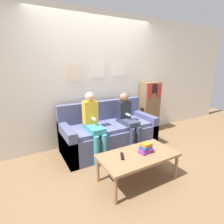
{
  "coord_description": "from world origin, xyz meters",
  "views": [
    {
      "loc": [
        -1.49,
        -2.28,
        1.62
      ],
      "look_at": [
        0.0,
        0.38,
        0.77
      ],
      "focal_mm": 28.0,
      "sensor_mm": 36.0,
      "label": 1
    }
  ],
  "objects": [
    {
      "name": "ground_plane",
      "position": [
        0.0,
        0.0,
        0.0
      ],
      "size": [
        10.0,
        10.0,
        0.0
      ],
      "primitive_type": "plane",
      "color": "brown"
    },
    {
      "name": "wall_back",
      "position": [
        -0.0,
        1.0,
        1.3
      ],
      "size": [
        8.0,
        0.07,
        2.6
      ],
      "color": "silver",
      "rests_on": "ground_plane"
    },
    {
      "name": "couch",
      "position": [
        0.0,
        0.51,
        0.31
      ],
      "size": [
        1.79,
        0.79,
        0.9
      ],
      "color": "#4C5175",
      "rests_on": "ground_plane"
    },
    {
      "name": "coffee_table",
      "position": [
        -0.11,
        -0.56,
        0.36
      ],
      "size": [
        1.09,
        0.57,
        0.4
      ],
      "color": "#8E6642",
      "rests_on": "ground_plane"
    },
    {
      "name": "person_left",
      "position": [
        -0.4,
        0.32,
        0.65
      ],
      "size": [
        0.24,
        0.55,
        1.16
      ],
      "color": "teal",
      "rests_on": "ground_plane"
    },
    {
      "name": "person_right",
      "position": [
        0.3,
        0.31,
        0.62
      ],
      "size": [
        0.24,
        0.55,
        1.09
      ],
      "color": "#33384C",
      "rests_on": "ground_plane"
    },
    {
      "name": "tv_remote",
      "position": [
        -0.34,
        -0.51,
        0.42
      ],
      "size": [
        0.11,
        0.17,
        0.02
      ],
      "rotation": [
        0.0,
        0.0,
        -0.48
      ],
      "color": "black",
      "rests_on": "coffee_table"
    },
    {
      "name": "book_stack",
      "position": [
        0.02,
        -0.57,
        0.47
      ],
      "size": [
        0.21,
        0.15,
        0.15
      ],
      "color": "#7A3389",
      "rests_on": "coffee_table"
    },
    {
      "name": "bookshelf",
      "position": [
        1.28,
        0.82,
        0.61
      ],
      "size": [
        0.45,
        0.28,
        1.21
      ],
      "color": "brown",
      "rests_on": "ground_plane"
    }
  ]
}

